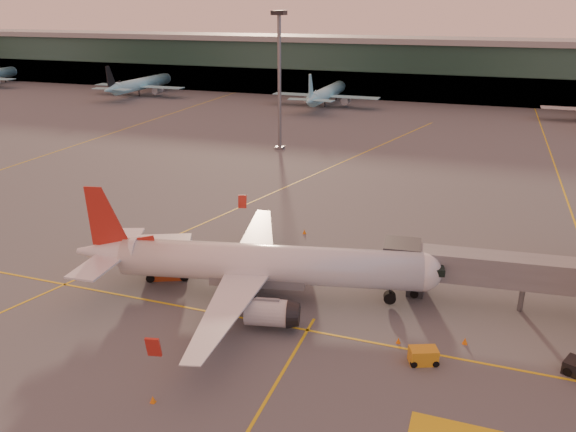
% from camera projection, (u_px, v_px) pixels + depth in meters
% --- Properties ---
extents(ground, '(600.00, 600.00, 0.00)m').
position_uv_depth(ground, '(231.00, 351.00, 45.77)').
color(ground, '#4C4F54').
rests_on(ground, ground).
extents(taxi_markings, '(100.12, 173.00, 0.01)m').
position_uv_depth(taxi_markings, '(308.00, 186.00, 87.33)').
color(taxi_markings, yellow).
rests_on(taxi_markings, ground).
extents(terminal, '(400.00, 20.00, 17.60)m').
position_uv_depth(terminal, '(429.00, 69.00, 167.90)').
color(terminal, '#19382D').
rests_on(terminal, ground).
extents(mast_west_near, '(2.40, 2.40, 25.60)m').
position_uv_depth(mast_west_near, '(279.00, 71.00, 105.05)').
color(mast_west_near, slate).
rests_on(mast_west_near, ground).
extents(distant_aircraft_row, '(350.00, 34.00, 13.00)m').
position_uv_depth(distant_aircraft_row, '(459.00, 113.00, 146.60)').
color(distant_aircraft_row, '#90DFF1').
rests_on(distant_aircraft_row, ground).
extents(main_airplane, '(34.76, 31.60, 10.58)m').
position_uv_depth(main_airplane, '(257.00, 265.00, 52.98)').
color(main_airplane, white).
rests_on(main_airplane, ground).
extents(jet_bridge, '(26.62, 5.90, 5.43)m').
position_uv_depth(jet_bridge, '(541.00, 275.00, 50.37)').
color(jet_bridge, slate).
rests_on(jet_bridge, ground).
extents(catering_truck, '(6.03, 4.43, 4.30)m').
position_uv_depth(catering_truck, '(165.00, 255.00, 57.42)').
color(catering_truck, '#AE3F18').
rests_on(catering_truck, ground).
extents(gpu_cart, '(2.55, 2.06, 1.30)m').
position_uv_depth(gpu_cart, '(423.00, 356.00, 43.97)').
color(gpu_cart, orange).
rests_on(gpu_cart, ground).
extents(cone_nose, '(0.44, 0.44, 0.56)m').
position_uv_depth(cone_nose, '(465.00, 341.00, 46.61)').
color(cone_nose, orange).
rests_on(cone_nose, ground).
extents(cone_tail, '(0.39, 0.39, 0.50)m').
position_uv_depth(cone_tail, '(87.00, 268.00, 59.71)').
color(cone_tail, orange).
rests_on(cone_tail, ground).
extents(cone_wing_right, '(0.42, 0.42, 0.53)m').
position_uv_depth(cone_wing_right, '(153.00, 399.00, 39.72)').
color(cone_wing_right, orange).
rests_on(cone_wing_right, ground).
extents(cone_wing_left, '(0.45, 0.45, 0.57)m').
position_uv_depth(cone_wing_left, '(304.00, 232.00, 69.14)').
color(cone_wing_left, orange).
rests_on(cone_wing_left, ground).
extents(cone_fwd, '(0.39, 0.39, 0.49)m').
position_uv_depth(cone_fwd, '(398.00, 340.00, 46.73)').
color(cone_fwd, orange).
rests_on(cone_fwd, ground).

